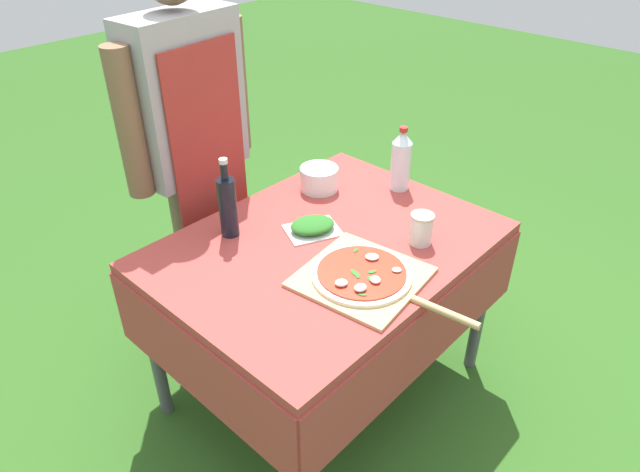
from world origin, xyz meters
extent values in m
plane|color=#2D5B1E|center=(0.00, 0.00, 0.00)|extent=(12.00, 12.00, 0.00)
cube|color=#A83D38|center=(0.00, 0.00, 0.71)|extent=(1.16, 0.87, 0.04)
cube|color=#A83D38|center=(0.00, -0.44, 0.55)|extent=(1.16, 0.01, 0.28)
cube|color=#A83D38|center=(0.00, 0.44, 0.55)|extent=(1.16, 0.01, 0.28)
cube|color=#A83D38|center=(-0.58, 0.00, 0.55)|extent=(0.01, 0.87, 0.28)
cube|color=#A83D38|center=(0.58, 0.00, 0.55)|extent=(0.01, 0.87, 0.28)
cylinder|color=#4C4C51|center=(0.52, -0.38, 0.34)|extent=(0.05, 0.05, 0.69)
cylinder|color=#4C4C51|center=(-0.52, 0.38, 0.34)|extent=(0.05, 0.05, 0.69)
cylinder|color=#4C4C51|center=(0.52, 0.38, 0.34)|extent=(0.05, 0.05, 0.69)
cylinder|color=#70604C|center=(0.02, 0.66, 0.40)|extent=(0.12, 0.12, 0.80)
cylinder|color=#70604C|center=(-0.14, 0.64, 0.40)|extent=(0.12, 0.12, 0.80)
cube|color=#99999E|center=(-0.06, 0.65, 1.10)|extent=(0.45, 0.22, 0.60)
cube|color=#9E2D28|center=(-0.05, 0.55, 0.88)|extent=(0.35, 0.04, 0.87)
cylinder|color=brown|center=(0.19, 0.67, 1.08)|extent=(0.09, 0.09, 0.53)
cylinder|color=brown|center=(-0.31, 0.63, 1.08)|extent=(0.09, 0.09, 0.53)
cube|color=tan|center=(-0.08, -0.22, 0.73)|extent=(0.40, 0.40, 0.01)
cylinder|color=tan|center=(-0.04, -0.51, 0.73)|extent=(0.05, 0.22, 0.02)
cylinder|color=beige|center=(-0.08, -0.22, 0.74)|extent=(0.32, 0.32, 0.01)
cylinder|color=red|center=(-0.08, -0.22, 0.75)|extent=(0.28, 0.28, 0.00)
ellipsoid|color=white|center=(0.00, -0.20, 0.76)|extent=(0.06, 0.06, 0.01)
ellipsoid|color=white|center=(0.00, -0.30, 0.76)|extent=(0.04, 0.04, 0.01)
ellipsoid|color=white|center=(-0.17, -0.22, 0.76)|extent=(0.05, 0.05, 0.02)
ellipsoid|color=white|center=(-0.15, -0.28, 0.76)|extent=(0.04, 0.04, 0.02)
ellipsoid|color=white|center=(-0.09, -0.28, 0.76)|extent=(0.05, 0.05, 0.01)
ellipsoid|color=#286B23|center=(-0.10, -0.22, 0.76)|extent=(0.03, 0.04, 0.00)
ellipsoid|color=#286B23|center=(0.00, -0.13, 0.76)|extent=(0.03, 0.02, 0.00)
ellipsoid|color=#286B23|center=(-0.06, -0.25, 0.76)|extent=(0.03, 0.03, 0.00)
ellipsoid|color=#286B23|center=(-0.10, -0.21, 0.76)|extent=(0.03, 0.04, 0.00)
ellipsoid|color=#286B23|center=(-0.16, -0.30, 0.76)|extent=(0.03, 0.03, 0.00)
ellipsoid|color=#286B23|center=(-0.09, -0.27, 0.76)|extent=(0.03, 0.04, 0.00)
cylinder|color=black|center=(-0.19, 0.28, 0.83)|extent=(0.06, 0.06, 0.22)
cylinder|color=black|center=(-0.19, 0.28, 0.97)|extent=(0.03, 0.03, 0.06)
cylinder|color=silver|center=(-0.19, 0.28, 1.01)|extent=(0.03, 0.03, 0.02)
cylinder|color=silver|center=(0.49, 0.05, 0.82)|extent=(0.08, 0.08, 0.20)
cone|color=silver|center=(0.49, 0.05, 0.94)|extent=(0.08, 0.08, 0.05)
cylinder|color=#B22823|center=(0.49, 0.05, 0.98)|extent=(0.03, 0.03, 0.02)
cube|color=silver|center=(0.02, 0.08, 0.73)|extent=(0.23, 0.21, 0.01)
ellipsoid|color=#286B23|center=(0.02, 0.08, 0.75)|extent=(0.20, 0.18, 0.04)
cylinder|color=silver|center=(0.26, 0.28, 0.77)|extent=(0.15, 0.15, 0.09)
cylinder|color=silver|center=(0.22, -0.24, 0.78)|extent=(0.08, 0.08, 0.10)
cylinder|color=red|center=(0.22, -0.24, 0.76)|extent=(0.07, 0.07, 0.07)
cylinder|color=#B7B2A3|center=(0.22, -0.24, 0.83)|extent=(0.08, 0.08, 0.01)
camera|label=1|loc=(-1.21, -1.10, 1.84)|focal=32.00mm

